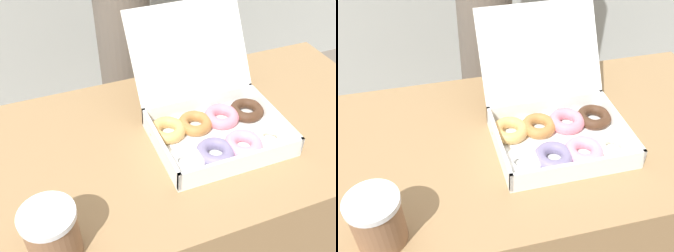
% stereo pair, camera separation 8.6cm
% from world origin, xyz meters
% --- Properties ---
extents(table, '(1.18, 0.60, 0.71)m').
position_xyz_m(table, '(0.00, 0.00, 0.36)').
color(table, '#99754C').
rests_on(table, ground_plane).
extents(donut_box, '(0.35, 0.39, 0.26)m').
position_xyz_m(donut_box, '(0.07, -0.02, 0.75)').
color(donut_box, white).
rests_on(donut_box, table).
extents(coffee_cup, '(0.10, 0.10, 0.12)m').
position_xyz_m(coffee_cup, '(-0.36, -0.22, 0.77)').
color(coffee_cup, '#8C6042').
rests_on(coffee_cup, table).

